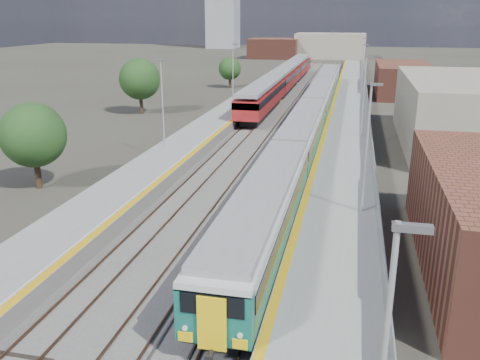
% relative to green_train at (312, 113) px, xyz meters
% --- Properties ---
extents(ground, '(320.00, 320.00, 0.00)m').
position_rel_green_train_xyz_m(ground, '(-1.50, 3.12, -2.18)').
color(ground, '#47443A').
rests_on(ground, ground).
extents(ballast_bed, '(10.50, 155.00, 0.06)m').
position_rel_green_train_xyz_m(ballast_bed, '(-3.75, 5.62, -2.15)').
color(ballast_bed, '#565451').
rests_on(ballast_bed, ground).
extents(tracks, '(8.96, 160.00, 0.17)m').
position_rel_green_train_xyz_m(tracks, '(-3.15, 7.29, -2.08)').
color(tracks, '#4C3323').
rests_on(tracks, ground).
extents(platform_right, '(4.70, 155.00, 8.52)m').
position_rel_green_train_xyz_m(platform_right, '(3.78, 5.61, -1.65)').
color(platform_right, slate).
rests_on(platform_right, ground).
extents(platform_left, '(4.30, 155.00, 8.52)m').
position_rel_green_train_xyz_m(platform_left, '(-10.55, 5.61, -1.67)').
color(platform_left, slate).
rests_on(platform_left, ground).
extents(buildings, '(72.00, 185.50, 40.00)m').
position_rel_green_train_xyz_m(buildings, '(-19.62, 91.72, 8.52)').
color(buildings, brown).
rests_on(buildings, ground).
extents(green_train, '(2.82, 78.41, 3.10)m').
position_rel_green_train_xyz_m(green_train, '(0.00, 0.00, 0.00)').
color(green_train, black).
rests_on(green_train, ground).
extents(red_train, '(3.05, 61.72, 3.85)m').
position_rel_green_train_xyz_m(red_train, '(-7.00, 29.83, 0.09)').
color(red_train, black).
rests_on(red_train, ground).
extents(tree_a, '(4.61, 4.61, 6.25)m').
position_rel_green_train_xyz_m(tree_a, '(-17.74, -22.58, 1.75)').
color(tree_a, '#382619').
rests_on(tree_a, ground).
extents(tree_b, '(5.14, 5.14, 6.96)m').
position_rel_green_train_xyz_m(tree_b, '(-22.14, 6.49, 2.20)').
color(tree_b, '#382619').
rests_on(tree_b, ground).
extents(tree_c, '(3.85, 3.85, 5.22)m').
position_rel_green_train_xyz_m(tree_c, '(-16.90, 32.60, 1.09)').
color(tree_c, '#382619').
rests_on(tree_c, ground).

